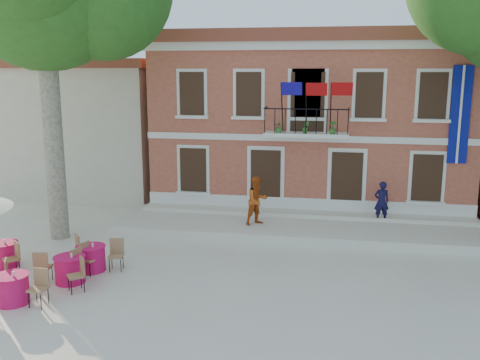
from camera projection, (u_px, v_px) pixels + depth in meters
name	position (u px, v px, depth m)	size (l,w,h in m)	color
ground	(226.00, 270.00, 16.12)	(90.00, 90.00, 0.00)	beige
main_building	(312.00, 117.00, 24.63)	(13.50, 9.59, 7.50)	#C45E46
neighbor_west	(90.00, 123.00, 27.73)	(9.40, 9.40, 6.40)	beige
terrace	(302.00, 227.00, 19.98)	(14.00, 3.40, 0.30)	silver
pedestrian_navy	(382.00, 202.00, 20.05)	(0.57, 0.37, 1.56)	black
pedestrian_orange	(257.00, 201.00, 19.69)	(0.88, 0.68, 1.81)	#BF4F16
cafe_table_0	(4.00, 254.00, 16.33)	(1.74, 1.56, 0.95)	#D61459
cafe_table_1	(91.00, 257.00, 16.01)	(1.78, 1.83, 0.95)	#D61459
cafe_table_2	(12.00, 288.00, 13.77)	(1.65, 1.87, 0.95)	#D61459
cafe_table_3	(70.00, 268.00, 15.12)	(1.76, 1.85, 0.95)	#D61459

